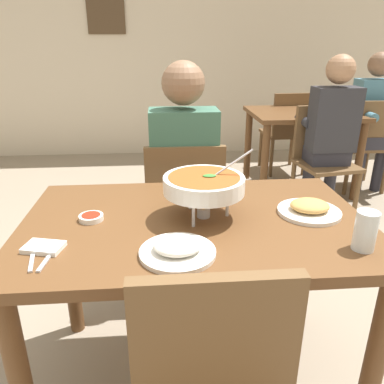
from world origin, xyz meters
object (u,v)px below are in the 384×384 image
chair_diner_main (184,208)px  chair_bg_right (287,129)px  curry_bowl (204,185)px  drink_glass (365,233)px  patron_bg_middle (374,115)px  rice_plate (177,249)px  appetizer_plate (309,209)px  patron_bg_left (330,128)px  dining_table_far (302,126)px  chair_bg_middle (367,141)px  dining_table_main (195,247)px  chair_bg_left (322,154)px  sauce_dish (91,217)px  diner_main (184,167)px

chair_diner_main → chair_bg_right: same height
curry_bowl → drink_glass: 0.56m
curry_bowl → patron_bg_middle: size_ratio=0.25×
rice_plate → appetizer_plate: same height
appetizer_plate → patron_bg_left: bearing=63.9°
appetizer_plate → dining_table_far: appetizer_plate is taller
chair_diner_main → rice_plate: size_ratio=3.75×
rice_plate → appetizer_plate: (0.52, 0.26, 0.00)m
chair_bg_middle → patron_bg_left: patron_bg_left is taller
dining_table_main → chair_bg_left: bearing=54.4°
dining_table_far → curry_bowl: bearing=-118.4°
appetizer_plate → sauce_dish: bearing=179.3°
patron_bg_left → dining_table_far: bearing=91.0°
curry_bowl → patron_bg_left: bearing=53.4°
sauce_dish → patron_bg_left: 2.31m
chair_diner_main → dining_table_main: bearing=-90.0°
dining_table_main → drink_glass: 0.60m
rice_plate → drink_glass: size_ratio=1.85×
patron_bg_left → patron_bg_middle: 0.85m
chair_bg_left → patron_bg_middle: 0.86m
appetizer_plate → patron_bg_middle: bearing=56.0°
appetizer_plate → sauce_dish: appetizer_plate is taller
curry_bowl → chair_bg_left: bearing=54.8°
curry_bowl → diner_main: bearing=92.7°
chair_diner_main → chair_bg_left: size_ratio=1.00×
sauce_dish → chair_bg_right: 3.17m
appetizer_plate → chair_bg_left: size_ratio=0.27×
dining_table_far → chair_bg_left: bearing=-90.5°
curry_bowl → patron_bg_middle: 2.88m
sauce_dish → drink_glass: drink_glass is taller
curry_bowl → drink_glass: curry_bowl is taller
rice_plate → dining_table_main: bearing=72.5°
chair_bg_left → chair_bg_middle: (0.61, 0.40, 0.00)m
chair_diner_main → drink_glass: 1.13m
dining_table_main → curry_bowl: bearing=31.3°
chair_diner_main → curry_bowl: curry_bowl is taller
diner_main → curry_bowl: diner_main is taller
appetizer_plate → sauce_dish: 0.83m
sauce_dish → chair_bg_left: (1.62, 1.70, -0.28)m
rice_plate → patron_bg_middle: bearing=50.8°
drink_glass → chair_bg_right: size_ratio=0.14×
rice_plate → sauce_dish: bearing=138.7°
dining_table_main → curry_bowl: 0.25m
curry_bowl → appetizer_plate: curry_bowl is taller
appetizer_plate → sauce_dish: (-0.83, 0.01, -0.01)m
appetizer_plate → chair_bg_left: 1.91m
rice_plate → chair_bg_middle: size_ratio=0.27×
chair_diner_main → chair_bg_middle: size_ratio=1.00×
diner_main → dining_table_far: bearing=50.8°
dining_table_main → appetizer_plate: bearing=1.9°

